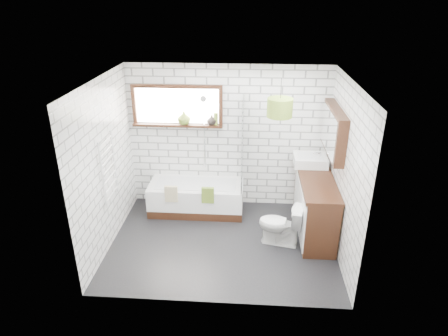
# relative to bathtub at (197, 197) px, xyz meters

# --- Properties ---
(floor) EXTENTS (3.40, 2.60, 0.01)m
(floor) POSITION_rel_bathtub_xyz_m (0.52, -0.94, -0.27)
(floor) COLOR black
(floor) RESTS_ON ground
(ceiling) EXTENTS (3.40, 2.60, 0.01)m
(ceiling) POSITION_rel_bathtub_xyz_m (0.52, -0.94, 2.24)
(ceiling) COLOR white
(ceiling) RESTS_ON ground
(wall_back) EXTENTS (3.40, 0.01, 2.50)m
(wall_back) POSITION_rel_bathtub_xyz_m (0.52, 0.36, 0.99)
(wall_back) COLOR white
(wall_back) RESTS_ON ground
(wall_front) EXTENTS (3.40, 0.01, 2.50)m
(wall_front) POSITION_rel_bathtub_xyz_m (0.52, -2.25, 0.99)
(wall_front) COLOR white
(wall_front) RESTS_ON ground
(wall_left) EXTENTS (0.01, 2.60, 2.50)m
(wall_left) POSITION_rel_bathtub_xyz_m (-1.18, -0.94, 0.99)
(wall_left) COLOR white
(wall_left) RESTS_ON ground
(wall_right) EXTENTS (0.01, 2.60, 2.50)m
(wall_right) POSITION_rel_bathtub_xyz_m (2.23, -0.94, 0.99)
(wall_right) COLOR white
(wall_right) RESTS_ON ground
(window) EXTENTS (1.52, 0.16, 0.68)m
(window) POSITION_rel_bathtub_xyz_m (-0.33, 0.32, 1.54)
(window) COLOR black
(window) RESTS_ON wall_back
(towel_radiator) EXTENTS (0.06, 0.52, 1.00)m
(towel_radiator) POSITION_rel_bathtub_xyz_m (-1.14, -0.94, 0.94)
(towel_radiator) COLOR white
(towel_radiator) RESTS_ON wall_left
(mirror_cabinet) EXTENTS (0.16, 1.20, 0.70)m
(mirror_cabinet) POSITION_rel_bathtub_xyz_m (2.14, -0.34, 1.39)
(mirror_cabinet) COLOR black
(mirror_cabinet) RESTS_ON wall_right
(shower_riser) EXTENTS (0.02, 0.02, 1.30)m
(shower_riser) POSITION_rel_bathtub_xyz_m (0.12, 0.32, 1.09)
(shower_riser) COLOR silver
(shower_riser) RESTS_ON wall_back
(bathtub) EXTENTS (1.61, 0.71, 0.52)m
(bathtub) POSITION_rel_bathtub_xyz_m (0.00, 0.00, 0.00)
(bathtub) COLOR white
(bathtub) RESTS_ON floor
(shower_screen) EXTENTS (0.02, 0.72, 1.50)m
(shower_screen) POSITION_rel_bathtub_xyz_m (0.79, 0.00, 1.01)
(shower_screen) COLOR white
(shower_screen) RESTS_ON bathtub
(towel_green) EXTENTS (0.20, 0.06, 0.28)m
(towel_green) POSITION_rel_bathtub_xyz_m (0.24, -0.36, 0.24)
(towel_green) COLOR olive
(towel_green) RESTS_ON bathtub
(towel_beige) EXTENTS (0.21, 0.05, 0.28)m
(towel_beige) POSITION_rel_bathtub_xyz_m (-0.36, -0.36, 0.24)
(towel_beige) COLOR tan
(towel_beige) RESTS_ON bathtub
(vanity) EXTENTS (0.53, 1.63, 0.93)m
(vanity) POSITION_rel_bathtub_xyz_m (1.96, -0.47, 0.21)
(vanity) COLOR black
(vanity) RESTS_ON floor
(basin) EXTENTS (0.53, 0.47, 0.16)m
(basin) POSITION_rel_bathtub_xyz_m (1.90, 0.03, 0.75)
(basin) COLOR white
(basin) RESTS_ON vanity
(tap) EXTENTS (0.04, 0.04, 0.16)m
(tap) POSITION_rel_bathtub_xyz_m (2.06, 0.03, 0.80)
(tap) COLOR silver
(tap) RESTS_ON vanity
(toilet) EXTENTS (0.49, 0.71, 0.66)m
(toilet) POSITION_rel_bathtub_xyz_m (1.40, -0.89, 0.07)
(toilet) COLOR white
(toilet) RESTS_ON floor
(vase_olive) EXTENTS (0.23, 0.23, 0.22)m
(vase_olive) POSITION_rel_bathtub_xyz_m (-0.21, 0.29, 1.33)
(vase_olive) COLOR olive
(vase_olive) RESTS_ON window
(vase_dark) EXTENTS (0.17, 0.17, 0.17)m
(vase_dark) POSITION_rel_bathtub_xyz_m (0.26, 0.29, 1.30)
(vase_dark) COLOR black
(vase_dark) RESTS_ON window
(bottle) EXTENTS (0.07, 0.07, 0.20)m
(bottle) POSITION_rel_bathtub_xyz_m (0.32, 0.29, 1.32)
(bottle) COLOR olive
(bottle) RESTS_ON window
(pendant) EXTENTS (0.35, 0.35, 0.26)m
(pendant) POSITION_rel_bathtub_xyz_m (1.30, -0.73, 1.84)
(pendant) COLOR olive
(pendant) RESTS_ON ceiling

